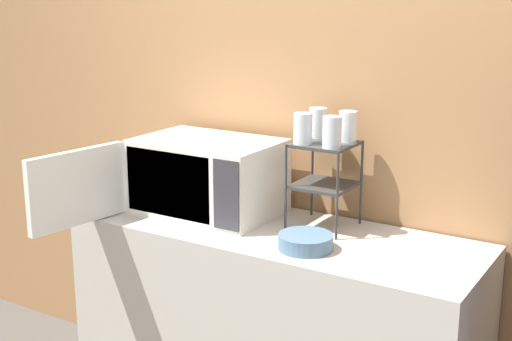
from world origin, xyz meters
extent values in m
cube|color=#9E7047|center=(0.00, 0.62, 1.30)|extent=(8.00, 0.06, 2.60)
cube|color=#B7B2A8|center=(0.00, 0.29, 0.46)|extent=(1.63, 0.58, 0.92)
cube|color=silver|center=(-0.35, 0.34, 1.07)|extent=(0.57, 0.39, 0.31)
cube|color=#B7B2A8|center=(-0.41, 0.15, 1.07)|extent=(0.41, 0.01, 0.27)
cube|color=#333338|center=(-0.12, 0.14, 1.07)|extent=(0.11, 0.01, 0.27)
cube|color=silver|center=(-0.68, -0.08, 1.07)|extent=(0.09, 0.45, 0.30)
cylinder|color=#333333|center=(0.04, 0.31, 1.09)|extent=(0.01, 0.01, 0.34)
cylinder|color=#333333|center=(0.26, 0.31, 1.09)|extent=(0.01, 0.01, 0.34)
cylinder|color=#333333|center=(0.04, 0.53, 1.09)|extent=(0.01, 0.01, 0.34)
cylinder|color=#333333|center=(0.26, 0.53, 1.09)|extent=(0.01, 0.01, 0.34)
cube|color=#333333|center=(0.15, 0.42, 1.09)|extent=(0.22, 0.22, 0.01)
cube|color=#333333|center=(0.15, 0.42, 1.25)|extent=(0.22, 0.22, 0.01)
cylinder|color=silver|center=(0.09, 0.35, 1.31)|extent=(0.07, 0.07, 0.12)
cylinder|color=silver|center=(0.21, 0.48, 1.31)|extent=(0.07, 0.07, 0.12)
cylinder|color=silver|center=(0.21, 0.35, 1.31)|extent=(0.07, 0.07, 0.12)
cylinder|color=silver|center=(0.08, 0.49, 1.31)|extent=(0.07, 0.07, 0.12)
cylinder|color=slate|center=(0.21, 0.16, 0.92)|extent=(0.11, 0.11, 0.01)
cylinder|color=slate|center=(0.21, 0.16, 0.94)|extent=(0.20, 0.20, 0.06)
camera|label=1|loc=(1.33, -1.99, 1.83)|focal=50.00mm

